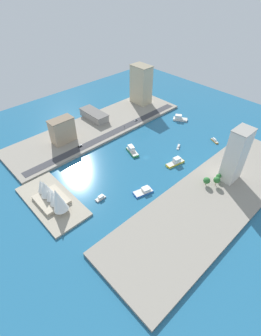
% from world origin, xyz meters
% --- Properties ---
extents(ground_plane, '(440.00, 440.00, 0.00)m').
position_xyz_m(ground_plane, '(0.00, 0.00, 0.00)').
color(ground_plane, '#23668E').
extents(quay_west, '(70.00, 240.00, 2.86)m').
position_xyz_m(quay_west, '(-86.40, 0.00, 1.43)').
color(quay_west, gray).
rests_on(quay_west, ground_plane).
extents(quay_east, '(70.00, 240.00, 2.86)m').
position_xyz_m(quay_east, '(86.40, 0.00, 1.43)').
color(quay_east, gray).
rests_on(quay_east, ground_plane).
extents(peninsula_point, '(74.96, 36.32, 2.00)m').
position_xyz_m(peninsula_point, '(11.92, 109.97, 1.00)').
color(peninsula_point, '#A89E89').
rests_on(peninsula_point, ground_plane).
extents(road_strip, '(10.25, 228.00, 0.15)m').
position_xyz_m(road_strip, '(60.80, 0.00, 2.94)').
color(road_strip, '#38383D').
rests_on(road_strip, quay_east).
extents(ferry_green_doubledeck, '(21.89, 12.72, 7.27)m').
position_xyz_m(ferry_green_doubledeck, '(17.26, 4.67, 2.59)').
color(ferry_green_doubledeck, '#2D8C4C').
rests_on(ferry_green_doubledeck, ground_plane).
extents(sailboat_small_white, '(7.37, 10.91, 10.46)m').
position_xyz_m(sailboat_small_white, '(-12.48, -41.97, 0.92)').
color(sailboat_small_white, white).
rests_on(sailboat_small_white, ground_plane).
extents(catamaran_blue, '(12.87, 20.32, 4.61)m').
position_xyz_m(catamaran_blue, '(-36.37, 40.15, 1.61)').
color(catamaran_blue, blue).
rests_on(catamaran_blue, ground_plane).
extents(water_taxi_orange, '(12.38, 7.29, 3.59)m').
position_xyz_m(water_taxi_orange, '(-34.96, -83.10, 1.25)').
color(water_taxi_orange, orange).
rests_on(water_taxi_orange, ground_plane).
extents(ferry_yellow_fast, '(10.36, 23.25, 7.50)m').
position_xyz_m(ferry_yellow_fast, '(-29.73, -15.26, 2.64)').
color(ferry_yellow_fast, yellow).
rests_on(ferry_yellow_fast, ground_plane).
extents(ferry_white_commuter, '(20.11, 17.24, 7.53)m').
position_xyz_m(ferry_white_commuter, '(26.66, -93.35, 2.76)').
color(ferry_white_commuter, silver).
rests_on(ferry_white_commuter, ground_plane).
extents(yacht_sleek_gray, '(4.40, 10.87, 3.70)m').
position_xyz_m(yacht_sleek_gray, '(-15.12, 75.28, 1.37)').
color(yacht_sleek_gray, '#999EA3').
rests_on(yacht_sleek_gray, ground_plane).
extents(apartment_midrise_tan, '(15.13, 28.17, 29.11)m').
position_xyz_m(apartment_midrise_tan, '(86.21, 50.23, 17.45)').
color(apartment_midrise_tan, tan).
rests_on(apartment_midrise_tan, quay_east).
extents(hotel_broad_white, '(14.77, 20.28, 55.40)m').
position_xyz_m(hotel_broad_white, '(-81.64, -33.41, 30.59)').
color(hotel_broad_white, silver).
rests_on(hotel_broad_white, quay_west).
extents(carpark_squat_concrete, '(43.72, 17.93, 10.24)m').
position_xyz_m(carpark_squat_concrete, '(105.50, -8.60, 8.02)').
color(carpark_squat_concrete, gray).
rests_on(carpark_squat_concrete, quay_east).
extents(office_block_beige, '(28.75, 19.96, 53.98)m').
position_xyz_m(office_block_beige, '(98.12, -89.72, 29.89)').
color(office_block_beige, '#C6B793').
rests_on(office_block_beige, quay_east).
extents(suv_black, '(2.06, 5.08, 1.69)m').
position_xyz_m(suv_black, '(63.84, 43.19, 3.83)').
color(suv_black, black).
rests_on(suv_black, road_strip).
extents(van_white, '(2.04, 4.38, 1.60)m').
position_xyz_m(van_white, '(62.98, -45.58, 3.80)').
color(van_white, black).
rests_on(van_white, road_strip).
extents(traffic_light_waterfront, '(0.36, 0.36, 6.50)m').
position_xyz_m(traffic_light_waterfront, '(54.21, -17.40, 7.21)').
color(traffic_light_waterfront, black).
rests_on(traffic_light_waterfront, quay_east).
extents(opera_landmark, '(44.23, 24.08, 25.28)m').
position_xyz_m(opera_landmark, '(8.89, 109.97, 11.35)').
color(opera_landmark, '#BCAD93').
rests_on(opera_landmark, peninsula_point).
extents(park_tree_cluster, '(13.02, 19.64, 10.05)m').
position_xyz_m(park_tree_cluster, '(-75.46, -13.16, 9.02)').
color(park_tree_cluster, brown).
rests_on(park_tree_cluster, quay_west).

